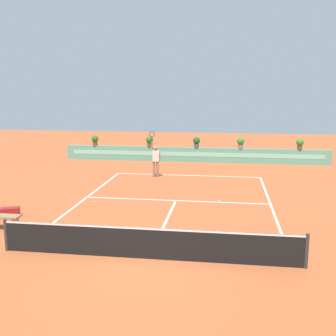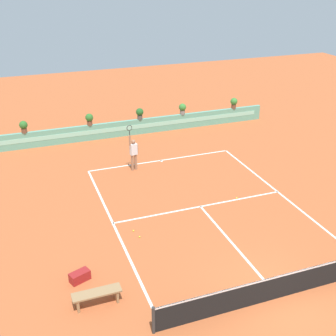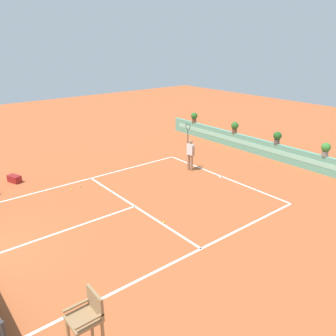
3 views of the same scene
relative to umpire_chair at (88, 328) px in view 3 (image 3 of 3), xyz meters
name	(u,v)px [view 3 (image 3 of 3)]	position (x,y,z in m)	size (l,w,h in m)	color
ground_plane	(127,209)	(-6.08, 4.74, -1.34)	(60.00, 60.00, 0.00)	#B2562D
court_lines	(141,204)	(-6.08, 5.45, -1.34)	(8.32, 11.94, 0.01)	white
back_wall_barrier	(273,151)	(-6.08, 15.12, -0.84)	(18.00, 0.21, 1.00)	#60A88E
umpire_chair	(88,328)	(0.00, 0.00, 0.00)	(0.60, 0.60, 2.14)	#99754C
gear_bag	(14,179)	(-12.15, 1.90, -1.16)	(0.70, 0.36, 0.36)	maroon
tennis_player	(190,152)	(-7.84, 9.96, -0.29)	(0.61, 0.29, 2.58)	#9E7051
tennis_ball_near_baseline	(80,186)	(-9.54, 4.23, -1.31)	(0.07, 0.07, 0.07)	#CCE033
tennis_ball_mid_court	(71,189)	(-9.43, 3.71, -1.31)	(0.07, 0.07, 0.07)	#CCE033
tennis_ball_by_sideline	(164,222)	(-4.17, 5.22, -1.31)	(0.07, 0.07, 0.07)	#CCE033
potted_plant_centre	(277,137)	(-5.92, 15.13, 0.07)	(0.48, 0.48, 0.72)	#514C47
potted_plant_left	(235,127)	(-9.17, 15.13, 0.07)	(0.48, 0.48, 0.72)	brown
potted_plant_far_left	(194,117)	(-13.07, 15.13, 0.07)	(0.48, 0.48, 0.72)	brown
potted_plant_right	(326,149)	(-2.97, 15.13, 0.07)	(0.48, 0.48, 0.72)	gray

